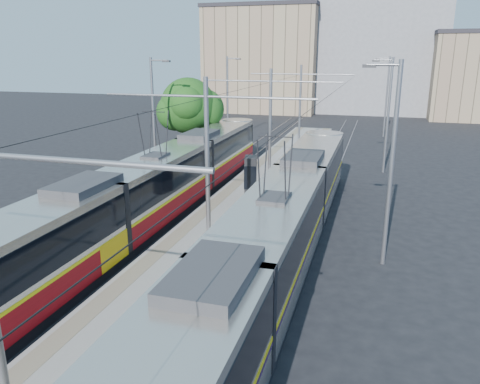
% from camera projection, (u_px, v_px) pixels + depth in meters
% --- Properties ---
extents(ground, '(160.00, 160.00, 0.00)m').
position_uv_depth(ground, '(115.00, 345.00, 13.67)').
color(ground, black).
rests_on(ground, ground).
extents(platform, '(4.00, 50.00, 0.30)m').
position_uv_depth(platform, '(258.00, 188.00, 29.27)').
color(platform, gray).
rests_on(platform, ground).
extents(tactile_strip_left, '(0.70, 50.00, 0.01)m').
position_uv_depth(tactile_strip_left, '(236.00, 184.00, 29.62)').
color(tactile_strip_left, gray).
rests_on(tactile_strip_left, platform).
extents(tactile_strip_right, '(0.70, 50.00, 0.01)m').
position_uv_depth(tactile_strip_right, '(281.00, 187.00, 28.83)').
color(tactile_strip_right, gray).
rests_on(tactile_strip_right, platform).
extents(rails, '(8.71, 70.00, 0.03)m').
position_uv_depth(rails, '(258.00, 190.00, 29.31)').
color(rails, gray).
rests_on(rails, ground).
extents(tram_left, '(2.43, 30.16, 5.50)m').
position_uv_depth(tram_left, '(157.00, 187.00, 23.65)').
color(tram_left, black).
rests_on(tram_left, ground).
extents(tram_right, '(2.43, 31.94, 5.50)m').
position_uv_depth(tram_right, '(273.00, 237.00, 16.76)').
color(tram_right, black).
rests_on(tram_right, ground).
extents(catenary, '(9.20, 70.00, 7.00)m').
position_uv_depth(catenary, '(246.00, 124.00, 25.42)').
color(catenary, gray).
rests_on(catenary, platform).
extents(street_lamps, '(15.18, 38.22, 8.00)m').
position_uv_depth(street_lamps, '(274.00, 115.00, 31.81)').
color(street_lamps, gray).
rests_on(street_lamps, ground).
extents(shelter, '(0.92, 1.24, 2.48)m').
position_uv_depth(shelter, '(251.00, 177.00, 26.01)').
color(shelter, black).
rests_on(shelter, platform).
extents(tree, '(4.53, 4.19, 6.58)m').
position_uv_depth(tree, '(193.00, 107.00, 34.55)').
color(tree, '#382314').
rests_on(tree, ground).
extents(building_left, '(16.32, 12.24, 14.95)m').
position_uv_depth(building_left, '(265.00, 59.00, 69.48)').
color(building_left, gray).
rests_on(building_left, ground).
extents(building_centre, '(18.36, 14.28, 17.51)m').
position_uv_depth(building_centre, '(378.00, 50.00, 68.45)').
color(building_centre, gray).
rests_on(building_centre, ground).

